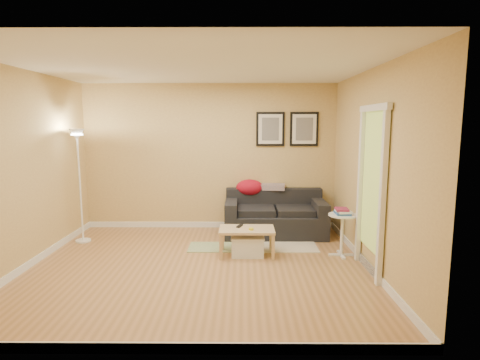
{
  "coord_description": "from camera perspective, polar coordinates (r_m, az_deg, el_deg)",
  "views": [
    {
      "loc": [
        0.59,
        -4.98,
        1.9
      ],
      "look_at": [
        0.55,
        0.85,
        1.05
      ],
      "focal_mm": 29.13,
      "sensor_mm": 36.0,
      "label": 1
    }
  ],
  "objects": [
    {
      "name": "plaid_throw",
      "position": [
        6.96,
        4.85,
        -1.0
      ],
      "size": [
        0.45,
        0.32,
        0.1
      ],
      "primitive_type": null,
      "rotation": [
        0.0,
        0.0,
        -0.14
      ],
      "color": "tan",
      "rests_on": "sofa"
    },
    {
      "name": "ceiling",
      "position": [
        5.07,
        -6.56,
        16.18
      ],
      "size": [
        4.5,
        4.5,
        0.0
      ],
      "primitive_type": "plane",
      "rotation": [
        3.14,
        0.0,
        0.0
      ],
      "color": "white",
      "rests_on": "wall_back"
    },
    {
      "name": "green_runner",
      "position": [
        6.12,
        -4.19,
        -9.77
      ],
      "size": [
        0.7,
        0.5,
        0.01
      ],
      "primitive_type": "cube",
      "color": "#668C4C",
      "rests_on": "ground"
    },
    {
      "name": "coffee_table",
      "position": [
        5.72,
        1.0,
        -9.02
      ],
      "size": [
        0.9,
        0.7,
        0.4
      ],
      "primitive_type": null,
      "rotation": [
        0.0,
        0.0,
        0.3
      ],
      "color": "tan",
      "rests_on": "ground"
    },
    {
      "name": "side_table",
      "position": [
        5.84,
        14.7,
        -7.82
      ],
      "size": [
        0.4,
        0.4,
        0.62
      ],
      "primitive_type": null,
      "color": "white",
      "rests_on": "ground"
    },
    {
      "name": "floor",
      "position": [
        5.37,
        -6.09,
        -12.5
      ],
      "size": [
        4.5,
        4.5,
        0.0
      ],
      "primitive_type": "plane",
      "color": "#AD7A4A",
      "rests_on": "ground"
    },
    {
      "name": "tape_roll",
      "position": [
        5.58,
        1.64,
        -7.19
      ],
      "size": [
        0.07,
        0.07,
        0.03
      ],
      "primitive_type": "cylinder",
      "color": "yellow",
      "rests_on": "coffee_table"
    },
    {
      "name": "storage_bin",
      "position": [
        5.72,
        1.12,
        -9.57
      ],
      "size": [
        0.48,
        0.35,
        0.29
      ],
      "primitive_type": null,
      "color": "white",
      "rests_on": "ground"
    },
    {
      "name": "baseboard_front",
      "position": [
        3.57,
        -10.0,
        -23.08
      ],
      "size": [
        4.5,
        0.02,
        0.1
      ],
      "primitive_type": "cube",
      "color": "white",
      "rests_on": "ground"
    },
    {
      "name": "baseboard_right",
      "position": [
        5.57,
        17.99,
        -11.55
      ],
      "size": [
        0.02,
        4.0,
        0.1
      ],
      "primitive_type": "cube",
      "color": "white",
      "rests_on": "ground"
    },
    {
      "name": "doorway",
      "position": [
        5.17,
        18.54,
        -1.89
      ],
      "size": [
        0.12,
        1.01,
        2.13
      ],
      "primitive_type": null,
      "color": "white",
      "rests_on": "ground"
    },
    {
      "name": "sofa",
      "position": [
        6.71,
        5.17,
        -4.87
      ],
      "size": [
        1.7,
        0.9,
        0.75
      ],
      "primitive_type": null,
      "color": "black",
      "rests_on": "ground"
    },
    {
      "name": "baseboard_left",
      "position": [
        6.02,
        -28.18,
        -10.62
      ],
      "size": [
        0.02,
        4.0,
        0.1
      ],
      "primitive_type": "cube",
      "color": "white",
      "rests_on": "ground"
    },
    {
      "name": "floor_lamp",
      "position": [
        6.7,
        -22.37,
        -1.24
      ],
      "size": [
        0.24,
        0.24,
        1.83
      ],
      "primitive_type": null,
      "color": "white",
      "rests_on": "ground"
    },
    {
      "name": "remote_control",
      "position": [
        5.76,
        -0.05,
        -6.74
      ],
      "size": [
        0.1,
        0.17,
        0.02
      ],
      "primitive_type": "cube",
      "rotation": [
        0.0,
        0.0,
        -0.33
      ],
      "color": "black",
      "rests_on": "coffee_table"
    },
    {
      "name": "wall_right",
      "position": [
        5.29,
        18.7,
        1.33
      ],
      "size": [
        0.0,
        4.0,
        4.0
      ],
      "primitive_type": "plane",
      "rotation": [
        1.57,
        0.0,
        -1.57
      ],
      "color": "#D5B66D",
      "rests_on": "ground"
    },
    {
      "name": "wall_left",
      "position": [
        5.77,
        -29.12,
        1.27
      ],
      "size": [
        0.0,
        4.0,
        4.0
      ],
      "primitive_type": "plane",
      "rotation": [
        1.57,
        0.0,
        1.57
      ],
      "color": "#D5B66D",
      "rests_on": "ground"
    },
    {
      "name": "baseboard_back",
      "position": [
        7.24,
        -4.32,
        -6.54
      ],
      "size": [
        4.5,
        0.02,
        0.1
      ],
      "primitive_type": "cube",
      "color": "white",
      "rests_on": "ground"
    },
    {
      "name": "red_throw",
      "position": [
        6.93,
        1.44,
        -1.1
      ],
      "size": [
        0.48,
        0.36,
        0.28
      ],
      "primitive_type": null,
      "color": "#AF1032",
      "rests_on": "sofa"
    },
    {
      "name": "framed_print_right",
      "position": [
        7.04,
        9.38,
        7.37
      ],
      "size": [
        0.5,
        0.04,
        0.6
      ],
      "primitive_type": null,
      "color": "black",
      "rests_on": "wall_back"
    },
    {
      "name": "framed_print_left",
      "position": [
        6.98,
        4.46,
        7.45
      ],
      "size": [
        0.5,
        0.04,
        0.6
      ],
      "primitive_type": null,
      "color": "black",
      "rests_on": "wall_back"
    },
    {
      "name": "book_stack",
      "position": [
        5.77,
        14.78,
        -4.43
      ],
      "size": [
        0.24,
        0.29,
        0.08
      ],
      "primitive_type": null,
      "rotation": [
        0.0,
        0.0,
        0.15
      ],
      "color": "#2C4F84",
      "rests_on": "side_table"
    },
    {
      "name": "area_rug",
      "position": [
        6.27,
        5.26,
        -9.31
      ],
      "size": [
        1.25,
        0.85,
        0.01
      ],
      "primitive_type": "cube",
      "color": "beige",
      "rests_on": "ground"
    },
    {
      "name": "wall_back",
      "position": [
        7.03,
        -4.43,
        3.37
      ],
      "size": [
        4.5,
        0.0,
        4.5
      ],
      "primitive_type": "plane",
      "rotation": [
        1.57,
        0.0,
        0.0
      ],
      "color": "#D5B66D",
      "rests_on": "ground"
    },
    {
      "name": "wall_front",
      "position": [
        3.1,
        -10.61,
        -3.03
      ],
      "size": [
        4.5,
        0.0,
        4.5
      ],
      "primitive_type": "plane",
      "rotation": [
        -1.57,
        0.0,
        0.0
      ],
      "color": "#D5B66D",
      "rests_on": "ground"
    }
  ]
}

